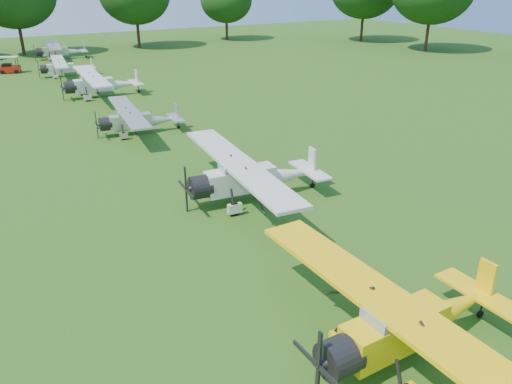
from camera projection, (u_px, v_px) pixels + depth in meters
ground at (215, 195)px, 25.70m from camera, size 160.00×160.00×0.00m
tree_belt at (274, 29)px, 24.23m from camera, size 137.36×130.27×14.52m
aircraft_2 at (409, 320)px, 14.44m from camera, size 7.14×11.34×2.24m
aircraft_3 at (251, 175)px, 24.72m from camera, size 7.35×11.70×2.30m
aircraft_4 at (137, 118)px, 35.18m from camera, size 6.07×9.65×1.89m
aircraft_5 at (99, 82)px, 45.65m from camera, size 7.20×11.47×2.26m
aircraft_6 at (65, 66)px, 54.83m from camera, size 5.98×9.50×1.87m
aircraft_7 at (59, 50)px, 65.78m from camera, size 6.70×10.65×2.09m
golf_cart at (9, 68)px, 56.91m from camera, size 2.42×1.87×1.83m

